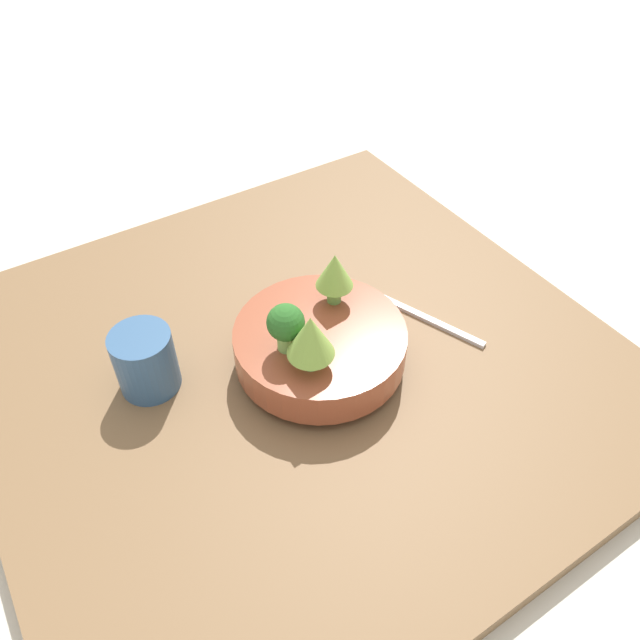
{
  "coord_description": "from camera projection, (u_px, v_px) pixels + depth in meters",
  "views": [
    {
      "loc": [
        -0.5,
        0.28,
        0.66
      ],
      "look_at": [
        -0.03,
        -0.02,
        0.11
      ],
      "focal_mm": 35.0,
      "sensor_mm": 36.0,
      "label": 1
    }
  ],
  "objects": [
    {
      "name": "broccoli_floret_back",
      "position": [
        286.0,
        325.0,
        0.75
      ],
      "size": [
        0.05,
        0.05,
        0.07
      ],
      "color": "#7AB256",
      "rests_on": "bowl"
    },
    {
      "name": "bowl",
      "position": [
        320.0,
        345.0,
        0.81
      ],
      "size": [
        0.22,
        0.22,
        0.06
      ],
      "color": "brown",
      "rests_on": "table"
    },
    {
      "name": "romanesco_piece_far",
      "position": [
        311.0,
        337.0,
        0.72
      ],
      "size": [
        0.06,
        0.06,
        0.08
      ],
      "color": "#7AB256",
      "rests_on": "bowl"
    },
    {
      "name": "ground_plane",
      "position": [
        297.0,
        370.0,
        0.87
      ],
      "size": [
        6.0,
        6.0,
        0.0
      ],
      "primitive_type": "plane",
      "color": "beige"
    },
    {
      "name": "fork",
      "position": [
        425.0,
        318.0,
        0.9
      ],
      "size": [
        0.18,
        0.08,
        0.01
      ],
      "color": "silver",
      "rests_on": "table"
    },
    {
      "name": "romanesco_piece_near",
      "position": [
        335.0,
        272.0,
        0.8
      ],
      "size": [
        0.05,
        0.05,
        0.08
      ],
      "color": "#6BA34C",
      "rests_on": "bowl"
    },
    {
      "name": "table",
      "position": [
        297.0,
        362.0,
        0.86
      ],
      "size": [
        0.8,
        0.81,
        0.03
      ],
      "color": "brown",
      "rests_on": "ground_plane"
    },
    {
      "name": "cup",
      "position": [
        145.0,
        361.0,
        0.78
      ],
      "size": [
        0.08,
        0.08,
        0.09
      ],
      "color": "#33567F",
      "rests_on": "table"
    }
  ]
}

